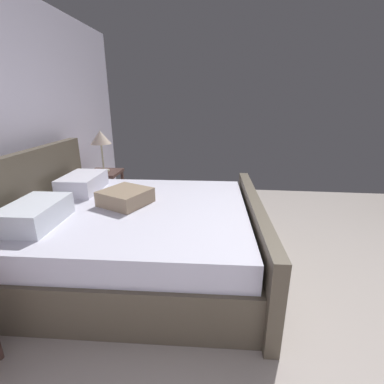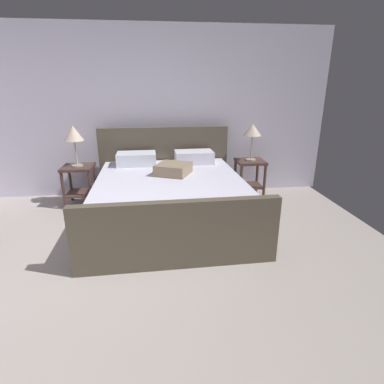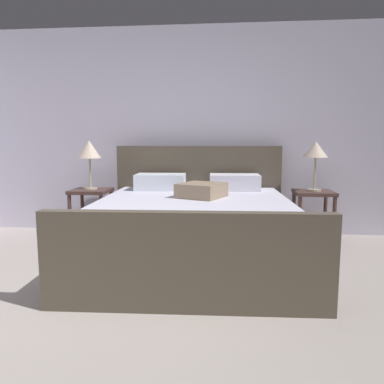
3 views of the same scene
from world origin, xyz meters
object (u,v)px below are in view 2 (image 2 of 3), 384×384
object	(u,v)px
bed	(170,197)
table_lamp_left	(74,134)
nightstand_right	(250,172)
table_lamp_right	(252,131)
nightstand_left	(79,179)

from	to	relation	value
bed	table_lamp_left	size ratio (longest dim) A/B	3.91
nightstand_right	table_lamp_left	bearing A→B (deg)	-177.97
nightstand_right	table_lamp_right	size ratio (longest dim) A/B	1.05
bed	table_lamp_left	bearing A→B (deg)	149.98
bed	nightstand_left	world-z (taller)	bed
nightstand_right	nightstand_left	bearing A→B (deg)	-177.97
nightstand_right	table_lamp_right	distance (m)	0.66
nightstand_right	nightstand_left	size ratio (longest dim) A/B	1.00
bed	table_lamp_right	world-z (taller)	table_lamp_right
nightstand_right	table_lamp_left	xyz separation A→B (m)	(-2.65, -0.09, 0.66)
nightstand_right	table_lamp_left	size ratio (longest dim) A/B	1.02
nightstand_right	table_lamp_left	world-z (taller)	table_lamp_left
bed	table_lamp_left	distance (m)	1.69
table_lamp_right	table_lamp_left	bearing A→B (deg)	-177.97
table_lamp_right	nightstand_left	distance (m)	2.73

